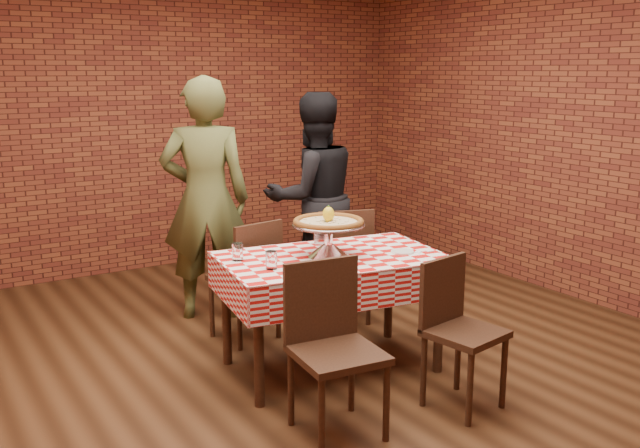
{
  "coord_description": "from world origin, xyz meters",
  "views": [
    {
      "loc": [
        -2.18,
        -3.61,
        1.92
      ],
      "look_at": [
        0.16,
        0.13,
        0.95
      ],
      "focal_mm": 39.69,
      "sensor_mm": 36.0,
      "label": 1
    }
  ],
  "objects_px": {
    "pizza_stand": "(328,240)",
    "diner_olive": "(206,199)",
    "chair_near_left": "(338,353)",
    "pizza": "(328,223)",
    "water_glass_right": "(237,252)",
    "diner_black": "(313,198)",
    "water_glass_left": "(271,260)",
    "condiment_caddy": "(322,233)",
    "chair_far_right": "(340,263)",
    "chair_far_left": "(244,279)",
    "chair_near_right": "(465,337)",
    "table": "(331,313)"
  },
  "relations": [
    {
      "from": "pizza_stand",
      "to": "diner_olive",
      "type": "height_order",
      "value": "diner_olive"
    },
    {
      "from": "chair_near_left",
      "to": "pizza_stand",
      "type": "bearing_deg",
      "value": 66.48
    },
    {
      "from": "pizza",
      "to": "water_glass_right",
      "type": "height_order",
      "value": "pizza"
    },
    {
      "from": "pizza",
      "to": "water_glass_right",
      "type": "xyz_separation_m",
      "value": [
        -0.53,
        0.21,
        -0.16
      ]
    },
    {
      "from": "pizza",
      "to": "diner_black",
      "type": "distance_m",
      "value": 1.48
    },
    {
      "from": "diner_black",
      "to": "pizza_stand",
      "type": "bearing_deg",
      "value": 70.01
    },
    {
      "from": "water_glass_left",
      "to": "water_glass_right",
      "type": "relative_size",
      "value": 1.0
    },
    {
      "from": "pizza_stand",
      "to": "condiment_caddy",
      "type": "xyz_separation_m",
      "value": [
        0.14,
        0.3,
        -0.03
      ]
    },
    {
      "from": "chair_far_right",
      "to": "chair_near_left",
      "type": "bearing_deg",
      "value": 74.89
    },
    {
      "from": "chair_far_left",
      "to": "diner_olive",
      "type": "distance_m",
      "value": 0.77
    },
    {
      "from": "condiment_caddy",
      "to": "chair_far_left",
      "type": "bearing_deg",
      "value": 155.32
    },
    {
      "from": "condiment_caddy",
      "to": "chair_near_right",
      "type": "height_order",
      "value": "condiment_caddy"
    },
    {
      "from": "table",
      "to": "condiment_caddy",
      "type": "height_order",
      "value": "condiment_caddy"
    },
    {
      "from": "water_glass_right",
      "to": "chair_far_left",
      "type": "xyz_separation_m",
      "value": [
        0.31,
        0.56,
        -0.37
      ]
    },
    {
      "from": "chair_far_left",
      "to": "diner_black",
      "type": "distance_m",
      "value": 1.13
    },
    {
      "from": "diner_olive",
      "to": "condiment_caddy",
      "type": "bearing_deg",
      "value": 134.6
    },
    {
      "from": "pizza",
      "to": "chair_far_right",
      "type": "height_order",
      "value": "pizza"
    },
    {
      "from": "water_glass_left",
      "to": "chair_near_left",
      "type": "relative_size",
      "value": 0.12
    },
    {
      "from": "pizza_stand",
      "to": "chair_far_right",
      "type": "bearing_deg",
      "value": 51.86
    },
    {
      "from": "water_glass_right",
      "to": "chair_near_right",
      "type": "bearing_deg",
      "value": -50.49
    },
    {
      "from": "diner_black",
      "to": "table",
      "type": "bearing_deg",
      "value": 70.81
    },
    {
      "from": "pizza",
      "to": "diner_black",
      "type": "relative_size",
      "value": 0.26
    },
    {
      "from": "condiment_caddy",
      "to": "chair_far_right",
      "type": "relative_size",
      "value": 0.16
    },
    {
      "from": "water_glass_left",
      "to": "chair_far_right",
      "type": "relative_size",
      "value": 0.12
    },
    {
      "from": "condiment_caddy",
      "to": "chair_near_left",
      "type": "relative_size",
      "value": 0.16
    },
    {
      "from": "water_glass_right",
      "to": "chair_near_right",
      "type": "height_order",
      "value": "water_glass_right"
    },
    {
      "from": "chair_far_left",
      "to": "chair_far_right",
      "type": "relative_size",
      "value": 0.98
    },
    {
      "from": "chair_near_right",
      "to": "diner_olive",
      "type": "height_order",
      "value": "diner_olive"
    },
    {
      "from": "water_glass_left",
      "to": "chair_far_left",
      "type": "distance_m",
      "value": 0.95
    },
    {
      "from": "pizza_stand",
      "to": "chair_near_right",
      "type": "relative_size",
      "value": 0.55
    },
    {
      "from": "water_glass_right",
      "to": "diner_olive",
      "type": "distance_m",
      "value": 1.19
    },
    {
      "from": "chair_far_left",
      "to": "chair_far_right",
      "type": "height_order",
      "value": "chair_far_right"
    },
    {
      "from": "chair_near_left",
      "to": "chair_near_right",
      "type": "xyz_separation_m",
      "value": [
        0.78,
        -0.13,
        -0.03
      ]
    },
    {
      "from": "pizza",
      "to": "chair_near_right",
      "type": "xyz_separation_m",
      "value": [
        0.36,
        -0.87,
        -0.54
      ]
    },
    {
      "from": "chair_near_left",
      "to": "pizza",
      "type": "bearing_deg",
      "value": 66.48
    },
    {
      "from": "pizza",
      "to": "condiment_caddy",
      "type": "relative_size",
      "value": 3.01
    },
    {
      "from": "chair_near_left",
      "to": "diner_olive",
      "type": "xyz_separation_m",
      "value": [
        0.17,
        2.1,
        0.48
      ]
    },
    {
      "from": "pizza_stand",
      "to": "water_glass_left",
      "type": "distance_m",
      "value": 0.45
    },
    {
      "from": "water_glass_left",
      "to": "diner_olive",
      "type": "height_order",
      "value": "diner_olive"
    },
    {
      "from": "pizza",
      "to": "diner_olive",
      "type": "bearing_deg",
      "value": 100.43
    },
    {
      "from": "table",
      "to": "water_glass_right",
      "type": "xyz_separation_m",
      "value": [
        -0.55,
        0.22,
        0.44
      ]
    },
    {
      "from": "chair_near_right",
      "to": "chair_far_left",
      "type": "bearing_deg",
      "value": 99.38
    },
    {
      "from": "table",
      "to": "pizza_stand",
      "type": "relative_size",
      "value": 2.91
    },
    {
      "from": "chair_near_right",
      "to": "chair_far_left",
      "type": "height_order",
      "value": "chair_far_left"
    },
    {
      "from": "pizza_stand",
      "to": "chair_near_right",
      "type": "bearing_deg",
      "value": -67.36
    },
    {
      "from": "pizza_stand",
      "to": "chair_far_left",
      "type": "height_order",
      "value": "pizza_stand"
    },
    {
      "from": "water_glass_left",
      "to": "pizza",
      "type": "bearing_deg",
      "value": 8.66
    },
    {
      "from": "table",
      "to": "chair_near_left",
      "type": "bearing_deg",
      "value": -120.69
    },
    {
      "from": "table",
      "to": "chair_near_right",
      "type": "xyz_separation_m",
      "value": [
        0.34,
        -0.87,
        0.06
      ]
    },
    {
      "from": "diner_black",
      "to": "water_glass_left",
      "type": "bearing_deg",
      "value": 58.23
    }
  ]
}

